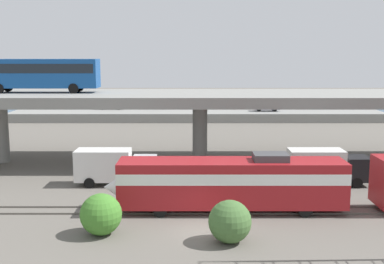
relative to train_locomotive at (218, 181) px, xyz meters
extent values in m
plane|color=#605B54|center=(-1.18, -4.00, -2.19)|extent=(260.00, 260.00, 0.00)
cube|color=#59544C|center=(-1.18, -0.76, -2.13)|extent=(110.00, 0.12, 0.12)
cube|color=#59544C|center=(-1.18, 0.76, -2.13)|extent=(110.00, 0.12, 0.12)
cube|color=maroon|center=(0.80, 0.00, -0.11)|extent=(15.90, 3.00, 3.20)
cube|color=white|center=(0.80, 0.00, 0.46)|extent=(15.90, 3.04, 0.77)
cone|color=white|center=(-7.15, 0.00, -0.43)|extent=(2.17, 2.85, 2.85)
cube|color=black|center=(-5.53, 0.00, 0.78)|extent=(2.17, 2.70, 1.02)
cube|color=#3F3F42|center=(3.51, 0.00, 1.74)|extent=(2.40, 1.80, 0.50)
cylinder|color=black|center=(-4.17, -1.35, -1.71)|extent=(0.96, 0.18, 0.96)
cylinder|color=black|center=(-4.17, 1.35, -1.71)|extent=(0.96, 0.18, 0.96)
cylinder|color=black|center=(5.76, -1.35, -1.71)|extent=(0.96, 0.18, 0.96)
cylinder|color=black|center=(5.76, 1.35, -1.71)|extent=(0.96, 0.18, 0.96)
cube|color=gray|center=(-1.18, 16.00, 4.42)|extent=(96.00, 11.42, 1.05)
cylinder|color=gray|center=(-1.18, 16.00, 0.85)|extent=(1.50, 1.50, 6.08)
cube|color=#14478C|center=(-17.55, 16.56, 6.89)|extent=(12.00, 2.55, 2.90)
cube|color=black|center=(-17.55, 16.56, 7.41)|extent=(11.52, 2.59, 0.93)
cylinder|color=black|center=(-21.27, 17.77, 5.44)|extent=(1.00, 0.26, 1.00)
cylinder|color=black|center=(-13.83, 15.34, 5.44)|extent=(1.00, 0.26, 1.00)
cylinder|color=black|center=(-13.83, 17.77, 5.44)|extent=(1.00, 0.26, 1.00)
cube|color=black|center=(12.03, 7.08, -0.75)|extent=(2.00, 2.30, 2.00)
cube|color=silver|center=(8.53, 7.08, -0.45)|extent=(4.60, 2.30, 2.60)
cylinder|color=black|center=(11.74, 8.17, -1.75)|extent=(0.88, 0.28, 0.88)
cylinder|color=black|center=(11.74, 5.99, -1.75)|extent=(0.88, 0.28, 0.88)
cylinder|color=black|center=(7.52, 8.17, -1.75)|extent=(0.88, 0.28, 0.88)
cylinder|color=black|center=(7.52, 5.99, -1.75)|extent=(0.88, 0.28, 0.88)
cube|color=#B7B7BC|center=(-6.03, 7.08, -0.75)|extent=(2.00, 2.30, 2.00)
cube|color=silver|center=(-9.53, 7.08, -0.45)|extent=(4.60, 2.30, 2.60)
cylinder|color=black|center=(-6.32, 8.17, -1.75)|extent=(0.88, 0.28, 0.88)
cylinder|color=black|center=(-6.32, 5.99, -1.75)|extent=(0.88, 0.28, 0.88)
cylinder|color=black|center=(-10.54, 8.17, -1.75)|extent=(0.88, 0.28, 0.88)
cylinder|color=black|center=(-10.54, 5.99, -1.75)|extent=(0.88, 0.28, 0.88)
cube|color=gray|center=(-1.18, 51.00, -1.46)|extent=(62.18, 13.11, 1.45)
cube|color=black|center=(-8.55, 53.60, -0.07)|extent=(4.60, 1.76, 0.70)
cube|color=#1E232B|center=(-8.78, 53.60, 0.52)|extent=(2.02, 1.55, 0.48)
cylinder|color=black|center=(-7.13, 54.43, -0.42)|extent=(0.64, 0.20, 0.64)
cylinder|color=black|center=(-7.13, 52.76, -0.42)|extent=(0.64, 0.20, 0.64)
cylinder|color=black|center=(-9.98, 54.43, -0.42)|extent=(0.64, 0.20, 0.64)
cylinder|color=black|center=(-9.98, 52.76, -0.42)|extent=(0.64, 0.20, 0.64)
cube|color=#9E998C|center=(-16.03, 51.43, -0.07)|extent=(4.60, 1.88, 0.70)
cube|color=#1E232B|center=(-16.26, 51.43, 0.52)|extent=(2.02, 1.65, 0.48)
cylinder|color=black|center=(-14.60, 52.32, -0.42)|extent=(0.64, 0.20, 0.64)
cylinder|color=black|center=(-14.60, 50.53, -0.42)|extent=(0.64, 0.20, 0.64)
cylinder|color=black|center=(-17.46, 52.32, -0.42)|extent=(0.64, 0.20, 0.64)
cylinder|color=black|center=(-17.46, 50.53, -0.42)|extent=(0.64, 0.20, 0.64)
cube|color=navy|center=(18.83, 53.04, -0.07)|extent=(4.16, 1.77, 0.70)
cube|color=#1E232B|center=(19.03, 53.04, 0.52)|extent=(1.83, 1.56, 0.48)
cylinder|color=black|center=(17.54, 52.20, -0.42)|extent=(0.64, 0.20, 0.64)
cylinder|color=black|center=(17.54, 53.88, -0.42)|extent=(0.64, 0.20, 0.64)
cylinder|color=black|center=(20.11, 52.20, -0.42)|extent=(0.64, 0.20, 0.64)
cylinder|color=black|center=(20.11, 53.88, -0.42)|extent=(0.64, 0.20, 0.64)
cube|color=navy|center=(10.55, 48.65, -0.07)|extent=(4.31, 1.80, 0.70)
cube|color=#1E232B|center=(10.34, 48.65, 0.52)|extent=(1.90, 1.59, 0.48)
cylinder|color=black|center=(11.89, 49.50, -0.42)|extent=(0.64, 0.20, 0.64)
cylinder|color=black|center=(11.89, 47.79, -0.42)|extent=(0.64, 0.20, 0.64)
cylinder|color=black|center=(9.22, 49.50, -0.42)|extent=(0.64, 0.20, 0.64)
cylinder|color=black|center=(9.22, 47.79, -0.42)|extent=(0.64, 0.20, 0.64)
cube|color=#2D5170|center=(-1.18, 74.00, -2.19)|extent=(140.00, 36.00, 0.01)
sphere|color=#3F7C29|center=(-7.60, -4.57, -0.89)|extent=(2.59, 2.59, 2.59)
sphere|color=#416632|center=(0.24, -5.85, -0.91)|extent=(2.57, 2.57, 2.57)
camera|label=1|loc=(-2.00, -33.47, 8.89)|focal=45.78mm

